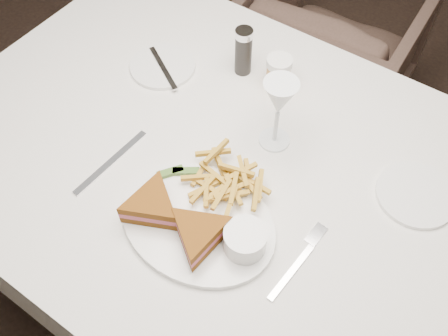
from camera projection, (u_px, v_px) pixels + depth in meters
ground at (190, 293)px, 1.67m from camera, size 5.00×5.00×0.00m
table at (232, 244)px, 1.36m from camera, size 1.46×1.07×0.75m
chair_far at (333, 41)px, 1.93m from camera, size 0.65×0.61×0.63m
table_setting at (225, 176)px, 0.99m from camera, size 0.81×0.62×0.18m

